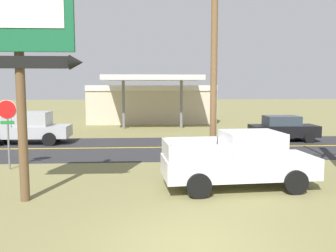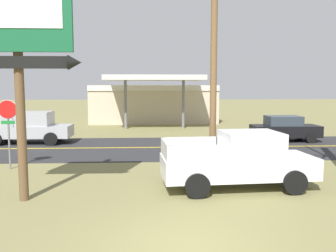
% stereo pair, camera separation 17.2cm
% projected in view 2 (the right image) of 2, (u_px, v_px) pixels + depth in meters
% --- Properties ---
extents(ground_plane, '(180.00, 180.00, 0.00)m').
position_uv_depth(ground_plane, '(187.00, 246.00, 8.04)').
color(ground_plane, olive).
extents(road_asphalt, '(140.00, 8.00, 0.02)m').
position_uv_depth(road_asphalt, '(164.00, 148.00, 20.94)').
color(road_asphalt, '#2B2B2D').
rests_on(road_asphalt, ground).
extents(road_centre_line, '(126.00, 0.20, 0.01)m').
position_uv_depth(road_centre_line, '(164.00, 147.00, 20.94)').
color(road_centre_line, gold).
rests_on(road_centre_line, road_asphalt).
extents(motel_sign, '(3.56, 0.54, 6.77)m').
position_uv_depth(motel_sign, '(18.00, 43.00, 10.66)').
color(motel_sign, brown).
rests_on(motel_sign, ground).
extents(stop_sign, '(0.80, 0.08, 2.95)m').
position_uv_depth(stop_sign, '(8.00, 122.00, 15.34)').
color(stop_sign, slate).
rests_on(stop_sign, ground).
extents(utility_pole, '(1.89, 0.26, 9.72)m').
position_uv_depth(utility_pole, '(214.00, 43.00, 14.15)').
color(utility_pole, brown).
rests_on(utility_pole, ground).
extents(gas_station, '(12.00, 11.50, 4.40)m').
position_uv_depth(gas_station, '(154.00, 102.00, 35.88)').
color(gas_station, beige).
rests_on(gas_station, ground).
extents(pickup_white_parked_on_lawn, '(5.33, 2.53, 1.96)m').
position_uv_depth(pickup_white_parked_on_lawn, '(239.00, 161.00, 12.57)').
color(pickup_white_parked_on_lawn, silver).
rests_on(pickup_white_parked_on_lawn, ground).
extents(pickup_silver_on_road, '(5.20, 2.24, 1.96)m').
position_uv_depth(pickup_silver_on_road, '(29.00, 128.00, 22.41)').
color(pickup_silver_on_road, '#A8AAAF').
rests_on(pickup_silver_on_road, ground).
extents(car_black_mid_lane, '(4.20, 2.00, 1.64)m').
position_uv_depth(car_black_mid_lane, '(285.00, 129.00, 23.24)').
color(car_black_mid_lane, black).
rests_on(car_black_mid_lane, ground).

